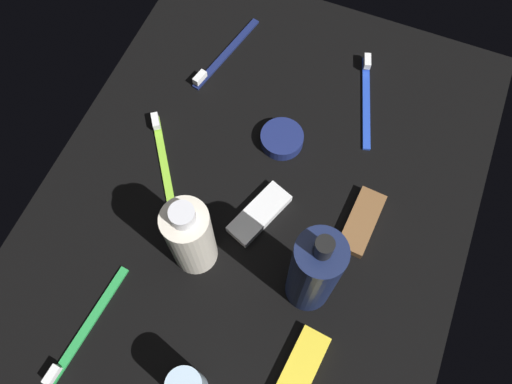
{
  "coord_description": "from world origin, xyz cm",
  "views": [
    {
      "loc": [
        -27.92,
        -11.35,
        71.17
      ],
      "look_at": [
        0.0,
        0.0,
        3.0
      ],
      "focal_mm": 35.41,
      "sensor_mm": 36.0,
      "label": 1
    }
  ],
  "objects_px": {
    "bodywash_bottle": "(190,237)",
    "lotion_bottle": "(314,272)",
    "toothbrush_navy": "(223,56)",
    "snack_bar_white": "(259,214)",
    "toothbrush_blue": "(367,95)",
    "cream_tin_left": "(285,140)",
    "snack_bar_yellow": "(301,368)",
    "toothbrush_green": "(83,332)",
    "snack_bar_brown": "(362,222)",
    "toothbrush_lime": "(163,158)"
  },
  "relations": [
    {
      "from": "toothbrush_blue",
      "to": "snack_bar_white",
      "type": "height_order",
      "value": "toothbrush_blue"
    },
    {
      "from": "toothbrush_lime",
      "to": "snack_bar_white",
      "type": "relative_size",
      "value": 1.48
    },
    {
      "from": "cream_tin_left",
      "to": "snack_bar_yellow",
      "type": "bearing_deg",
      "value": -155.55
    },
    {
      "from": "toothbrush_navy",
      "to": "snack_bar_white",
      "type": "bearing_deg",
      "value": -145.83
    },
    {
      "from": "snack_bar_brown",
      "to": "snack_bar_yellow",
      "type": "bearing_deg",
      "value": -179.08
    },
    {
      "from": "snack_bar_yellow",
      "to": "cream_tin_left",
      "type": "distance_m",
      "value": 0.35
    },
    {
      "from": "snack_bar_white",
      "to": "snack_bar_yellow",
      "type": "distance_m",
      "value": 0.23
    },
    {
      "from": "toothbrush_green",
      "to": "snack_bar_yellow",
      "type": "xyz_separation_m",
      "value": [
        0.07,
        -0.29,
        0.0
      ]
    },
    {
      "from": "lotion_bottle",
      "to": "cream_tin_left",
      "type": "xyz_separation_m",
      "value": [
        0.21,
        0.11,
        -0.08
      ]
    },
    {
      "from": "snack_bar_white",
      "to": "toothbrush_lime",
      "type": "bearing_deg",
      "value": 100.55
    },
    {
      "from": "lotion_bottle",
      "to": "snack_bar_brown",
      "type": "relative_size",
      "value": 2.0
    },
    {
      "from": "snack_bar_white",
      "to": "snack_bar_yellow",
      "type": "xyz_separation_m",
      "value": [
        -0.18,
        -0.13,
        0.0
      ]
    },
    {
      "from": "toothbrush_blue",
      "to": "toothbrush_lime",
      "type": "distance_m",
      "value": 0.35
    },
    {
      "from": "snack_bar_white",
      "to": "cream_tin_left",
      "type": "relative_size",
      "value": 1.51
    },
    {
      "from": "lotion_bottle",
      "to": "toothbrush_blue",
      "type": "xyz_separation_m",
      "value": [
        0.34,
        0.02,
        -0.09
      ]
    },
    {
      "from": "bodywash_bottle",
      "to": "toothbrush_lime",
      "type": "bearing_deg",
      "value": 43.25
    },
    {
      "from": "toothbrush_green",
      "to": "cream_tin_left",
      "type": "bearing_deg",
      "value": -21.29
    },
    {
      "from": "lotion_bottle",
      "to": "toothbrush_lime",
      "type": "height_order",
      "value": "lotion_bottle"
    },
    {
      "from": "toothbrush_blue",
      "to": "bodywash_bottle",
      "type": "bearing_deg",
      "value": 157.17
    },
    {
      "from": "bodywash_bottle",
      "to": "lotion_bottle",
      "type": "bearing_deg",
      "value": -85.99
    },
    {
      "from": "toothbrush_green",
      "to": "snack_bar_brown",
      "type": "relative_size",
      "value": 1.73
    },
    {
      "from": "snack_bar_yellow",
      "to": "toothbrush_navy",
      "type": "bearing_deg",
      "value": 41.0
    },
    {
      "from": "snack_bar_yellow",
      "to": "snack_bar_white",
      "type": "bearing_deg",
      "value": 42.09
    },
    {
      "from": "toothbrush_green",
      "to": "snack_bar_white",
      "type": "xyz_separation_m",
      "value": [
        0.25,
        -0.16,
        0.0
      ]
    },
    {
      "from": "snack_bar_white",
      "to": "snack_bar_brown",
      "type": "relative_size",
      "value": 1.0
    },
    {
      "from": "lotion_bottle",
      "to": "snack_bar_white",
      "type": "relative_size",
      "value": 2.0
    },
    {
      "from": "toothbrush_blue",
      "to": "snack_bar_white",
      "type": "bearing_deg",
      "value": 161.96
    },
    {
      "from": "toothbrush_blue",
      "to": "cream_tin_left",
      "type": "xyz_separation_m",
      "value": [
        -0.13,
        0.1,
        0.0
      ]
    },
    {
      "from": "snack_bar_white",
      "to": "bodywash_bottle",
      "type": "bearing_deg",
      "value": 165.44
    },
    {
      "from": "toothbrush_lime",
      "to": "cream_tin_left",
      "type": "bearing_deg",
      "value": -59.02
    },
    {
      "from": "toothbrush_navy",
      "to": "snack_bar_yellow",
      "type": "bearing_deg",
      "value": -145.01
    },
    {
      "from": "snack_bar_white",
      "to": "cream_tin_left",
      "type": "xyz_separation_m",
      "value": [
        0.13,
        0.01,
        0.0
      ]
    },
    {
      "from": "toothbrush_lime",
      "to": "snack_bar_yellow",
      "type": "bearing_deg",
      "value": -124.58
    },
    {
      "from": "toothbrush_blue",
      "to": "cream_tin_left",
      "type": "relative_size",
      "value": 2.55
    },
    {
      "from": "toothbrush_green",
      "to": "snack_bar_brown",
      "type": "bearing_deg",
      "value": -45.81
    },
    {
      "from": "lotion_bottle",
      "to": "toothbrush_navy",
      "type": "xyz_separation_m",
      "value": [
        0.33,
        0.27,
        -0.09
      ]
    },
    {
      "from": "toothbrush_green",
      "to": "snack_bar_brown",
      "type": "height_order",
      "value": "toothbrush_green"
    },
    {
      "from": "snack_bar_brown",
      "to": "cream_tin_left",
      "type": "bearing_deg",
      "value": 65.21
    },
    {
      "from": "bodywash_bottle",
      "to": "toothbrush_green",
      "type": "distance_m",
      "value": 0.2
    },
    {
      "from": "lotion_bottle",
      "to": "snack_bar_white",
      "type": "height_order",
      "value": "lotion_bottle"
    },
    {
      "from": "toothbrush_lime",
      "to": "snack_bar_yellow",
      "type": "relative_size",
      "value": 1.48
    },
    {
      "from": "lotion_bottle",
      "to": "toothbrush_navy",
      "type": "height_order",
      "value": "lotion_bottle"
    },
    {
      "from": "toothbrush_green",
      "to": "bodywash_bottle",
      "type": "bearing_deg",
      "value": -30.73
    },
    {
      "from": "bodywash_bottle",
      "to": "snack_bar_yellow",
      "type": "distance_m",
      "value": 0.23
    },
    {
      "from": "snack_bar_brown",
      "to": "cream_tin_left",
      "type": "distance_m",
      "value": 0.18
    },
    {
      "from": "snack_bar_white",
      "to": "snack_bar_brown",
      "type": "height_order",
      "value": "same"
    },
    {
      "from": "lotion_bottle",
      "to": "cream_tin_left",
      "type": "distance_m",
      "value": 0.25
    },
    {
      "from": "snack_bar_yellow",
      "to": "toothbrush_lime",
      "type": "bearing_deg",
      "value": 61.44
    },
    {
      "from": "bodywash_bottle",
      "to": "snack_bar_yellow",
      "type": "xyz_separation_m",
      "value": [
        -0.09,
        -0.2,
        -0.07
      ]
    },
    {
      "from": "toothbrush_blue",
      "to": "toothbrush_navy",
      "type": "distance_m",
      "value": 0.26
    }
  ]
}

